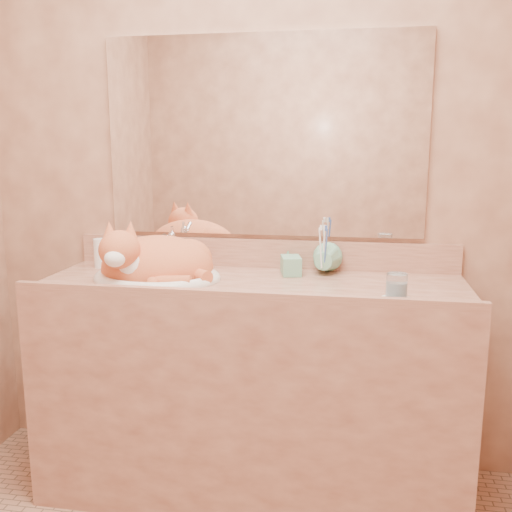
% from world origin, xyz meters
% --- Properties ---
extents(wall_back, '(2.40, 0.02, 2.50)m').
position_xyz_m(wall_back, '(0.00, 1.00, 1.25)').
color(wall_back, brown).
rests_on(wall_back, ground).
extents(vanity_counter, '(1.60, 0.55, 0.85)m').
position_xyz_m(vanity_counter, '(0.00, 0.72, 0.42)').
color(vanity_counter, brown).
rests_on(vanity_counter, floor).
extents(mirror, '(1.30, 0.02, 0.80)m').
position_xyz_m(mirror, '(0.00, 0.99, 1.39)').
color(mirror, white).
rests_on(mirror, wall_back).
extents(sink_basin, '(0.50, 0.43, 0.15)m').
position_xyz_m(sink_basin, '(-0.36, 0.70, 0.92)').
color(sink_basin, white).
rests_on(sink_basin, vanity_counter).
extents(faucet, '(0.08, 0.12, 0.16)m').
position_xyz_m(faucet, '(-0.36, 0.89, 0.93)').
color(faucet, white).
rests_on(faucet, vanity_counter).
extents(cat, '(0.51, 0.46, 0.24)m').
position_xyz_m(cat, '(-0.38, 0.71, 0.92)').
color(cat, '#C4532D').
rests_on(cat, sink_basin).
extents(soap_dispenser, '(0.09, 0.09, 0.16)m').
position_xyz_m(soap_dispenser, '(0.15, 0.82, 0.93)').
color(soap_dispenser, '#6EB18E').
rests_on(soap_dispenser, vanity_counter).
extents(toothbrush_cup, '(0.13, 0.13, 0.11)m').
position_xyz_m(toothbrush_cup, '(0.26, 0.85, 0.91)').
color(toothbrush_cup, '#6EB18E').
rests_on(toothbrush_cup, vanity_counter).
extents(toothbrushes, '(0.03, 0.03, 0.21)m').
position_xyz_m(toothbrushes, '(0.26, 0.85, 0.97)').
color(toothbrushes, white).
rests_on(toothbrushes, toothbrush_cup).
extents(saucer, '(0.10, 0.10, 0.01)m').
position_xyz_m(saucer, '(0.52, 0.54, 0.85)').
color(saucer, white).
rests_on(saucer, vanity_counter).
extents(water_glass, '(0.07, 0.07, 0.08)m').
position_xyz_m(water_glass, '(0.52, 0.54, 0.90)').
color(water_glass, white).
rests_on(water_glass, saucer).
extents(lotion_bottle, '(0.05, 0.05, 0.12)m').
position_xyz_m(lotion_bottle, '(-0.67, 0.87, 0.91)').
color(lotion_bottle, white).
rests_on(lotion_bottle, vanity_counter).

